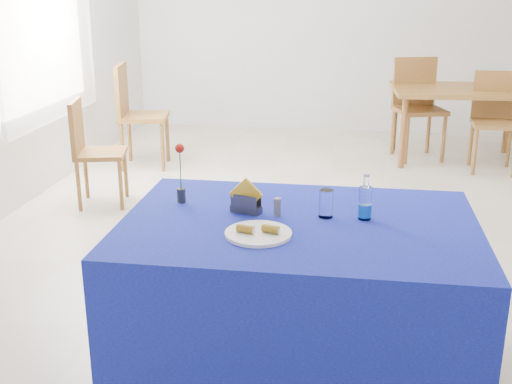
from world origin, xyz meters
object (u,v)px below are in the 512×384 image
chair_bg_left (417,101)px  chair_win_b (134,108)px  chair_win_a (90,145)px  blue_table (297,297)px  plate (258,234)px  water_bottle (365,204)px  chair_bg_right (495,114)px  oak_table (461,95)px

chair_bg_left → chair_win_b: (-2.80, -0.82, -0.01)m
chair_win_a → chair_win_b: size_ratio=0.86×
blue_table → chair_win_b: chair_win_b is taller
plate → water_bottle: (0.45, 0.27, 0.06)m
chair_win_b → water_bottle: bearing=-154.8°
blue_table → water_bottle: water_bottle is taller
chair_bg_left → chair_win_a: (-2.78, -1.99, -0.09)m
blue_table → chair_win_a: size_ratio=1.82×
chair_bg_right → chair_win_a: 3.84m
oak_table → chair_bg_left: chair_bg_left is taller
oak_table → chair_win_a: chair_win_a is taller
plate → oak_table: size_ratio=0.20×
blue_table → chair_win_a: 2.86m
plate → chair_win_b: (-1.75, 3.50, -0.18)m
chair_bg_right → chair_win_a: chair_bg_right is taller
oak_table → chair_bg_right: 0.43m
blue_table → oak_table: size_ratio=1.14×
chair_bg_left → water_bottle: bearing=-114.9°
plate → chair_bg_left: size_ratio=0.28×
chair_bg_left → plate: bearing=-120.2°
chair_bg_left → chair_win_a: bearing=-161.0°
water_bottle → oak_table: (1.01, 3.95, -0.15)m
blue_table → chair_bg_left: size_ratio=1.55×
blue_table → chair_win_a: bearing=131.4°
water_bottle → chair_win_a: 3.02m
water_bottle → oak_table: 4.08m
chair_bg_right → chair_win_b: size_ratio=0.94×
chair_win_b → plate: bearing=-162.5°
plate → water_bottle: 0.53m
water_bottle → chair_win_b: bearing=124.2°
chair_bg_left → chair_win_a: size_ratio=1.17×
blue_table → oak_table: blue_table is taller
blue_table → chair_win_a: (-1.89, 2.14, 0.13)m
blue_table → chair_bg_left: 4.23m
chair_win_a → chair_bg_left: bearing=-67.1°
chair_win_b → oak_table: bearing=-86.4°
chair_bg_right → chair_win_b: bearing=-169.7°
chair_bg_right → chair_win_a: size_ratio=1.09×
blue_table → chair_win_b: 3.83m
blue_table → chair_win_b: bearing=120.0°
water_bottle → chair_bg_left: 4.10m
plate → chair_bg_right: chair_bg_right is taller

